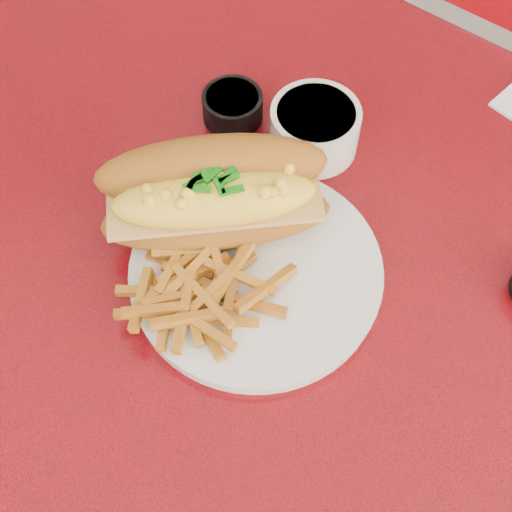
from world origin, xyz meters
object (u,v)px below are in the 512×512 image
Objects in this scene: mac_hoagie at (214,194)px; sauce_cup_left at (233,106)px; diner_table at (324,356)px; fork at (310,288)px; dinner_plate at (256,273)px; gravy_ramekin at (315,128)px.

sauce_cup_left is at bearing 77.98° from mac_hoagie.
diner_table is 0.18m from fork.
diner_table is at bearing 28.67° from dinner_plate.
dinner_plate is 4.01× the size of sauce_cup_left.
sauce_cup_left reaches higher than fork.
fork is 0.24m from sauce_cup_left.
fork is 1.58× the size of sauce_cup_left.
dinner_plate is 2.53× the size of gravy_ramekin.
gravy_ramekin is (-0.05, 0.17, 0.02)m from dinner_plate.
gravy_ramekin is at bearing 132.76° from diner_table.
dinner_plate is at bearing 78.65° from fork.
mac_hoagie is 0.12m from fork.
sauce_cup_left is (-0.14, 0.15, 0.01)m from dinner_plate.
diner_table is at bearing -61.84° from fork.
mac_hoagie is at bearing 162.31° from dinner_plate.
dinner_plate is at bearing -151.33° from diner_table.
dinner_plate is 1.34× the size of mac_hoagie.
mac_hoagie is 0.15m from gravy_ramekin.
mac_hoagie is 3.00× the size of sauce_cup_left.
sauce_cup_left reaches higher than dinner_plate.
sauce_cup_left is (-0.20, 0.13, 0.00)m from fork.
dinner_plate is 0.05m from fork.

